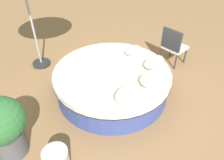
# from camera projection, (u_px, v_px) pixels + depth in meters

# --- Properties ---
(ground_plane) EXTENTS (16.00, 16.00, 0.00)m
(ground_plane) POSITION_uv_depth(u_px,v_px,m) (112.00, 93.00, 4.71)
(ground_plane) COLOR olive
(round_bed) EXTENTS (2.41, 2.41, 0.58)m
(round_bed) POSITION_uv_depth(u_px,v_px,m) (112.00, 82.00, 4.53)
(round_bed) COLOR #38478C
(round_bed) RESTS_ON ground_plane
(throw_pillow_0) EXTENTS (0.45, 0.31, 0.22)m
(throw_pillow_0) POSITION_uv_depth(u_px,v_px,m) (126.00, 94.00, 3.63)
(throw_pillow_0) COLOR beige
(throw_pillow_0) RESTS_ON round_bed
(throw_pillow_1) EXTENTS (0.43, 0.39, 0.21)m
(throw_pillow_1) POSITION_uv_depth(u_px,v_px,m) (150.00, 80.00, 3.95)
(throw_pillow_1) COLOR beige
(throw_pillow_1) RESTS_ON round_bed
(throw_pillow_2) EXTENTS (0.55, 0.34, 0.19)m
(throw_pillow_2) POSITION_uv_depth(u_px,v_px,m) (154.00, 62.00, 4.44)
(throw_pillow_2) COLOR beige
(throw_pillow_2) RESTS_ON round_bed
(throw_pillow_3) EXTENTS (0.45, 0.32, 0.16)m
(throw_pillow_3) POSITION_uv_depth(u_px,v_px,m) (133.00, 50.00, 4.85)
(throw_pillow_3) COLOR beige
(throw_pillow_3) RESTS_ON round_bed
(patio_chair) EXTENTS (0.55, 0.56, 0.98)m
(patio_chair) POSITION_uv_depth(u_px,v_px,m) (173.00, 45.00, 5.27)
(patio_chair) COLOR #333338
(patio_chair) RESTS_ON ground_plane
(planter) EXTENTS (0.72, 0.72, 1.11)m
(planter) POSITION_uv_depth(u_px,v_px,m) (2.00, 126.00, 3.17)
(planter) COLOR #4C4C51
(planter) RESTS_ON ground_plane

